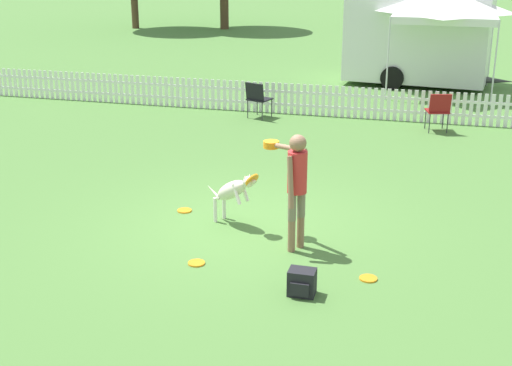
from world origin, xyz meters
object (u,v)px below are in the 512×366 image
frisbee_near_handler (368,278)px  folding_chair_green_right (438,109)px  canopy_tent_main (446,4)px  folding_chair_blue_left (258,97)px  equipment_trailer (419,37)px  leaping_dog (233,190)px  frisbee_near_dog (196,263)px  backpack_on_grass (302,283)px  handler_person (295,177)px  frisbee_midfield (184,210)px

frisbee_near_handler → folding_chair_green_right: size_ratio=0.26×
folding_chair_green_right → canopy_tent_main: bearing=-104.2°
folding_chair_blue_left → folding_chair_green_right: 4.35m
folding_chair_blue_left → equipment_trailer: 6.56m
frisbee_near_handler → equipment_trailer: (-0.11, 13.50, 1.40)m
leaping_dog → canopy_tent_main: canopy_tent_main is taller
canopy_tent_main → equipment_trailer: size_ratio=0.58×
frisbee_near_dog → folding_chair_green_right: folding_chair_green_right is taller
equipment_trailer → leaping_dog: bearing=-94.0°
folding_chair_green_right → backpack_on_grass: bearing=65.2°
equipment_trailer → backpack_on_grass: bearing=-86.6°
frisbee_near_dog → folding_chair_green_right: bearing=69.2°
handler_person → canopy_tent_main: size_ratio=0.59×
folding_chair_green_right → canopy_tent_main: (-0.07, 4.46, 1.94)m
frisbee_near_dog → folding_chair_blue_left: (-1.30, 8.20, 0.53)m
backpack_on_grass → equipment_trailer: equipment_trailer is taller
handler_person → frisbee_near_dog: 1.84m
frisbee_near_handler → folding_chair_blue_left: 8.87m
frisbee_midfield → folding_chair_blue_left: size_ratio=0.26×
frisbee_near_handler → equipment_trailer: 13.57m
frisbee_near_handler → folding_chair_blue_left: (-3.67, 8.06, 0.53)m
leaping_dog → frisbee_midfield: bearing=-82.1°
frisbee_near_handler → backpack_on_grass: bearing=-140.3°
frisbee_midfield → backpack_on_grass: size_ratio=0.69×
frisbee_near_dog → folding_chair_blue_left: bearing=99.0°
frisbee_midfield → frisbee_near_dog: bearing=-64.9°
leaping_dog → frisbee_near_handler: size_ratio=4.32×
frisbee_near_dog → frisbee_midfield: same height
handler_person → folding_chair_green_right: 7.40m
folding_chair_blue_left → frisbee_midfield: bearing=112.4°
backpack_on_grass → frisbee_midfield: bearing=136.5°
frisbee_midfield → frisbee_near_handler: bearing=-27.5°
folding_chair_green_right → frisbee_midfield: bearing=42.7°
canopy_tent_main → folding_chair_green_right: bearing=-89.1°
handler_person → folding_chair_green_right: size_ratio=1.87×
handler_person → frisbee_near_handler: bearing=-93.3°
frisbee_near_dog → folding_chair_blue_left: size_ratio=0.26×
frisbee_midfield → backpack_on_grass: bearing=-43.5°
handler_person → equipment_trailer: (1.07, 12.77, 0.32)m
frisbee_midfield → canopy_tent_main: bearing=70.2°
leaping_dog → handler_person: bearing=90.6°
leaping_dog → backpack_on_grass: bearing=66.0°
handler_person → frisbee_near_handler: size_ratio=7.25×
frisbee_near_handler → folding_chair_green_right: (0.67, 7.88, 0.54)m
frisbee_midfield → folding_chair_green_right: (3.90, 6.20, 0.54)m
frisbee_near_dog → canopy_tent_main: 13.08m
frisbee_near_handler → frisbee_near_dog: size_ratio=1.00×
handler_person → folding_chair_blue_left: bearing=47.5°
folding_chair_green_right → canopy_tent_main: size_ratio=0.31×
leaping_dog → folding_chair_green_right: bearing=-175.4°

